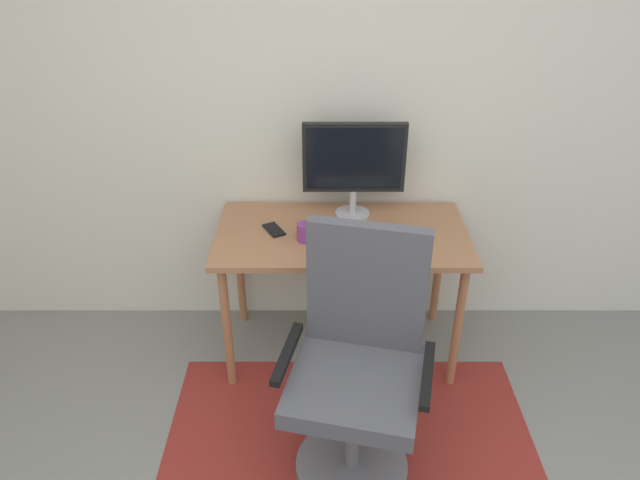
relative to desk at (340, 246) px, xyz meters
The scene contains 9 objects.
wall_back 0.75m from the desk, 96.77° to the left, with size 6.00×0.10×2.60m, color silver.
area_rug 0.97m from the desk, 87.66° to the right, with size 1.70×1.19×0.01m, color maroon.
desk is the anchor object (origin of this frame).
monitor 0.43m from the desk, 71.99° to the left, with size 0.51×0.18×0.50m.
keyboard 0.26m from the desk, 71.11° to the right, with size 0.43×0.13×0.02m, color white.
computer_mouse 0.43m from the desk, 26.45° to the right, with size 0.06×0.10×0.03m, color white.
coffee_cup 0.24m from the desk, 156.13° to the right, with size 0.08×0.08×0.09m, color #7C3581.
cell_phone 0.35m from the desk, behind, with size 0.07×0.14×0.01m, color black.
office_chair 0.76m from the desk, 86.52° to the right, with size 0.66×0.61×1.12m.
Camera 1 is at (-0.06, -0.73, 2.18)m, focal length 32.90 mm.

